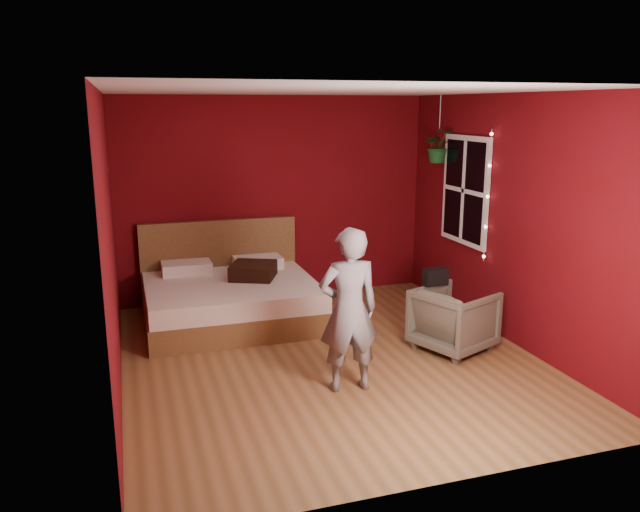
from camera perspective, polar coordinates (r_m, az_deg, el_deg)
The scene contains 10 objects.
floor at distance 6.33m, azimuth 0.93°, elevation -9.35°, with size 4.50×4.50×0.00m, color olive.
room_walls at distance 5.89m, azimuth 0.99°, elevation 5.88°, with size 4.04×4.54×2.62m.
window at distance 7.55m, azimuth 13.10°, elevation 5.86°, with size 0.05×0.97×1.27m.
fairy_lights at distance 7.09m, azimuth 15.08°, elevation 5.27°, with size 0.04×0.04×1.45m.
bed at distance 7.41m, azimuth -8.24°, elevation -3.75°, with size 1.96×1.66×1.08m.
person at distance 5.45m, azimuth 2.64°, elevation -4.96°, with size 0.54×0.35×1.47m, color gray.
armchair at distance 6.59m, azimuth 12.14°, elevation -5.69°, with size 0.70×0.72×0.65m, color #595546.
handbag at distance 6.59m, azimuth 10.52°, elevation -1.86°, with size 0.25×0.12×0.18m, color black.
throw_pillow at distance 7.39m, azimuth -6.12°, elevation -1.34°, with size 0.49×0.49×0.17m, color black.
hanging_plant at distance 7.91m, azimuth 10.80°, elevation 9.86°, with size 0.46×0.43×0.82m.
Camera 1 is at (-1.87, -5.53, 2.47)m, focal length 35.00 mm.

